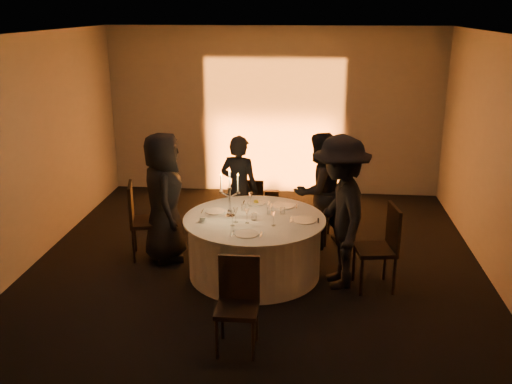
# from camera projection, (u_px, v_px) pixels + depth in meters

# --- Properties ---
(floor) EXTENTS (7.00, 7.00, 0.00)m
(floor) POSITION_uv_depth(u_px,v_px,m) (254.00, 273.00, 7.42)
(floor) COLOR black
(floor) RESTS_ON ground
(ceiling) EXTENTS (7.00, 7.00, 0.00)m
(ceiling) POSITION_uv_depth(u_px,v_px,m) (254.00, 35.00, 6.49)
(ceiling) COLOR silver
(ceiling) RESTS_ON wall_back
(wall_back) EXTENTS (7.00, 0.00, 7.00)m
(wall_back) POSITION_uv_depth(u_px,v_px,m) (274.00, 112.00, 10.27)
(wall_back) COLOR #A7A19B
(wall_back) RESTS_ON floor
(wall_front) EXTENTS (7.00, 0.00, 7.00)m
(wall_front) POSITION_uv_depth(u_px,v_px,m) (199.00, 304.00, 3.65)
(wall_front) COLOR #A7A19B
(wall_front) RESTS_ON floor
(wall_left) EXTENTS (0.00, 7.00, 7.00)m
(wall_left) POSITION_uv_depth(u_px,v_px,m) (20.00, 156.00, 7.24)
(wall_left) COLOR #A7A19B
(wall_left) RESTS_ON floor
(wall_right) EXTENTS (0.00, 7.00, 7.00)m
(wall_right) POSITION_uv_depth(u_px,v_px,m) (509.00, 169.00, 6.68)
(wall_right) COLOR #A7A19B
(wall_right) RESTS_ON floor
(uplighter_fixture) EXTENTS (0.25, 0.12, 0.10)m
(uplighter_fixture) POSITION_uv_depth(u_px,v_px,m) (272.00, 193.00, 10.44)
(uplighter_fixture) COLOR black
(uplighter_fixture) RESTS_ON floor
(banquet_table) EXTENTS (1.80, 1.80, 0.77)m
(banquet_table) POSITION_uv_depth(u_px,v_px,m) (254.00, 246.00, 7.30)
(banquet_table) COLOR black
(banquet_table) RESTS_ON floor
(chair_left) EXTENTS (0.57, 0.57, 1.06)m
(chair_left) POSITION_uv_depth(u_px,v_px,m) (141.00, 216.00, 7.74)
(chair_left) COLOR black
(chair_left) RESTS_ON floor
(chair_back_left) EXTENTS (0.41, 0.41, 0.85)m
(chair_back_left) POSITION_uv_depth(u_px,v_px,m) (253.00, 202.00, 8.69)
(chair_back_left) COLOR black
(chair_back_left) RESTS_ON floor
(chair_back_right) EXTENTS (0.57, 0.57, 0.93)m
(chair_back_right) POSITION_uv_depth(u_px,v_px,m) (331.00, 209.00, 8.25)
(chair_back_right) COLOR black
(chair_back_right) RESTS_ON floor
(chair_right) EXTENTS (0.53, 0.53, 1.06)m
(chair_right) POSITION_uv_depth(u_px,v_px,m) (383.00, 242.00, 6.87)
(chair_right) COLOR black
(chair_right) RESTS_ON floor
(chair_front) EXTENTS (0.42, 0.42, 0.95)m
(chair_front) POSITION_uv_depth(u_px,v_px,m) (238.00, 298.00, 5.69)
(chair_front) COLOR black
(chair_front) RESTS_ON floor
(guest_left) EXTENTS (0.78, 0.98, 1.76)m
(guest_left) POSITION_uv_depth(u_px,v_px,m) (164.00, 197.00, 7.62)
(guest_left) COLOR black
(guest_left) RESTS_ON floor
(guest_back_left) EXTENTS (0.66, 0.53, 1.59)m
(guest_back_left) POSITION_uv_depth(u_px,v_px,m) (239.00, 189.00, 8.24)
(guest_back_left) COLOR black
(guest_back_left) RESTS_ON floor
(guest_back_right) EXTENTS (1.03, 1.00, 1.67)m
(guest_back_right) POSITION_uv_depth(u_px,v_px,m) (318.00, 191.00, 8.02)
(guest_back_right) COLOR black
(guest_back_right) RESTS_ON floor
(guest_right) EXTENTS (0.91, 1.33, 1.89)m
(guest_right) POSITION_uv_depth(u_px,v_px,m) (340.00, 213.00, 6.85)
(guest_right) COLOR black
(guest_right) RESTS_ON floor
(plate_left) EXTENTS (0.36, 0.26, 0.01)m
(plate_left) POSITION_uv_depth(u_px,v_px,m) (215.00, 211.00, 7.39)
(plate_left) COLOR white
(plate_left) RESTS_ON banquet_table
(plate_back_left) EXTENTS (0.36, 0.25, 0.08)m
(plate_back_left) POSITION_uv_depth(u_px,v_px,m) (256.00, 202.00, 7.71)
(plate_back_left) COLOR white
(plate_back_left) RESTS_ON banquet_table
(plate_back_right) EXTENTS (0.35, 0.29, 0.01)m
(plate_back_right) POSITION_uv_depth(u_px,v_px,m) (284.00, 206.00, 7.60)
(plate_back_right) COLOR white
(plate_back_right) RESTS_ON banquet_table
(plate_right) EXTENTS (0.36, 0.29, 0.01)m
(plate_right) POSITION_uv_depth(u_px,v_px,m) (305.00, 220.00, 7.09)
(plate_right) COLOR white
(plate_right) RESTS_ON banquet_table
(plate_front) EXTENTS (0.36, 0.28, 0.01)m
(plate_front) POSITION_uv_depth(u_px,v_px,m) (247.00, 234.00, 6.67)
(plate_front) COLOR white
(plate_front) RESTS_ON banquet_table
(coffee_cup) EXTENTS (0.11, 0.11, 0.07)m
(coffee_cup) POSITION_uv_depth(u_px,v_px,m) (202.00, 220.00, 7.05)
(coffee_cup) COLOR white
(coffee_cup) RESTS_ON banquet_table
(candelabra) EXTENTS (0.27, 0.13, 0.63)m
(candelabra) POSITION_uv_depth(u_px,v_px,m) (230.00, 200.00, 7.16)
(candelabra) COLOR silver
(candelabra) RESTS_ON banquet_table
(wine_glass_a) EXTENTS (0.07, 0.07, 0.19)m
(wine_glass_a) POSITION_uv_depth(u_px,v_px,m) (236.00, 212.00, 7.00)
(wine_glass_a) COLOR white
(wine_glass_a) RESTS_ON banquet_table
(wine_glass_b) EXTENTS (0.07, 0.07, 0.19)m
(wine_glass_b) POSITION_uv_depth(u_px,v_px,m) (232.00, 215.00, 6.89)
(wine_glass_b) COLOR white
(wine_glass_b) RESTS_ON banquet_table
(wine_glass_c) EXTENTS (0.07, 0.07, 0.19)m
(wine_glass_c) POSITION_uv_depth(u_px,v_px,m) (247.00, 213.00, 6.97)
(wine_glass_c) COLOR white
(wine_glass_c) RESTS_ON banquet_table
(wine_glass_d) EXTENTS (0.07, 0.07, 0.19)m
(wine_glass_d) POSITION_uv_depth(u_px,v_px,m) (274.00, 215.00, 6.89)
(wine_glass_d) COLOR white
(wine_glass_d) RESTS_ON banquet_table
(wine_glass_e) EXTENTS (0.07, 0.07, 0.19)m
(wine_glass_e) POSITION_uv_depth(u_px,v_px,m) (251.00, 196.00, 7.57)
(wine_glass_e) COLOR white
(wine_glass_e) RESTS_ON banquet_table
(tumbler_a) EXTENTS (0.07, 0.07, 0.09)m
(tumbler_a) POSITION_uv_depth(u_px,v_px,m) (244.00, 207.00, 7.43)
(tumbler_a) COLOR white
(tumbler_a) RESTS_ON banquet_table
(tumbler_b) EXTENTS (0.07, 0.07, 0.09)m
(tumbler_b) POSITION_uv_depth(u_px,v_px,m) (283.00, 211.00, 7.30)
(tumbler_b) COLOR white
(tumbler_b) RESTS_ON banquet_table
(tumbler_c) EXTENTS (0.07, 0.07, 0.09)m
(tumbler_c) POSITION_uv_depth(u_px,v_px,m) (270.00, 211.00, 7.30)
(tumbler_c) COLOR white
(tumbler_c) RESTS_ON banquet_table
(tumbler_d) EXTENTS (0.07, 0.07, 0.09)m
(tumbler_d) POSITION_uv_depth(u_px,v_px,m) (254.00, 217.00, 7.10)
(tumbler_d) COLOR white
(tumbler_d) RESTS_ON banquet_table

